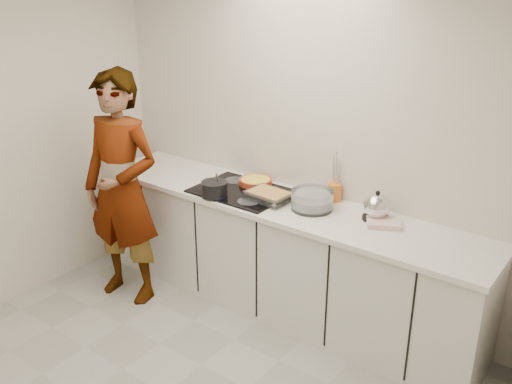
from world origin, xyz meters
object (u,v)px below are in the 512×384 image
Objects in this scene: mixing_bowl at (312,201)px; saucepan at (214,189)px; tart_dish at (256,181)px; hob at (241,191)px; kettle at (377,207)px; baking_dish at (269,195)px; cook at (122,189)px; utensil_crock at (334,192)px.

saucepan is at bearing -160.41° from mixing_bowl.
hob is at bearing -92.54° from tart_dish.
mixing_bowl reaches higher than hob.
saucepan is 0.92× the size of kettle.
baking_dish is at bearing -35.90° from tart_dish.
tart_dish is 1.21× the size of saucepan.
baking_dish is 1.16m from cook.
utensil_crock is at bearing 21.40° from cook.
utensil_crock is (0.66, 0.29, 0.06)m from hob.
hob is 0.39× the size of cook.
kettle is 1.82× the size of utensil_crock.
baking_dish is (0.27, -0.20, 0.01)m from tart_dish.
mixing_bowl reaches higher than utensil_crock.
cook reaches higher than saucepan.
utensil_crock is (0.76, 0.49, -0.00)m from saucepan.
cook is (-1.81, -0.72, -0.07)m from kettle.
utensil_crock is (0.38, 0.31, 0.02)m from baking_dish.
hob is 2.97× the size of kettle.
saucepan is at bearing -115.37° from hob.
hob is 0.18m from tart_dish.
cook is (-0.74, -0.56, 0.02)m from hob.
utensil_crock is 0.07× the size of cook.
kettle is (0.45, 0.11, 0.03)m from mixing_bowl.
mixing_bowl is (0.61, -0.13, 0.03)m from tart_dish.
mixing_bowl is at bearing 11.76° from baking_dish.
mixing_bowl is at bearing 4.42° from hob.
hob is at bearing -175.58° from mixing_bowl.
utensil_crock is at bearing 38.87° from baking_dish.
mixing_bowl is 0.24m from utensil_crock.
kettle is at bearing 8.43° from hob.
cook is at bearing -148.95° from utensil_crock.
baking_dish is at bearing 25.95° from saucepan.
hob is 1.87× the size of mixing_bowl.
saucepan reaches higher than hob.
utensil_crock is (0.05, 0.24, 0.00)m from mixing_bowl.
kettle is (1.07, 0.16, 0.08)m from hob.
kettle is at bearing 11.99° from cook.
mixing_bowl is at bearing 19.59° from saucepan.
mixing_bowl reaches higher than baking_dish.
utensil_crock reaches higher than tart_dish.
saucepan reaches higher than tart_dish.
kettle is 1.95m from cook.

